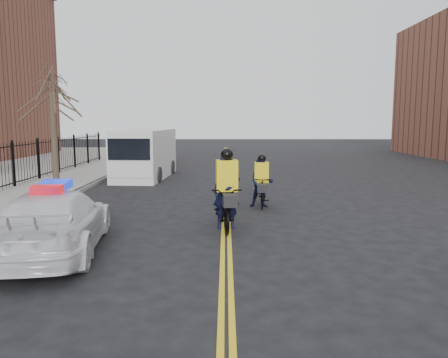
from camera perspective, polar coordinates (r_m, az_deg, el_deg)
ground at (r=9.78m, az=0.29°, el=-9.77°), size 120.00×120.00×0.00m
center_line_left at (r=17.57m, az=-0.01°, el=-1.91°), size 0.10×60.00×0.01m
center_line_right at (r=17.57m, az=0.52°, el=-1.91°), size 0.10×60.00×0.01m
sidewalk at (r=19.09m, az=-22.89°, el=-1.54°), size 3.00×60.00×0.15m
curb at (r=18.55m, az=-18.62°, el=-1.59°), size 0.20×60.00×0.15m
iron_fence at (r=19.61m, az=-27.06°, el=1.18°), size 0.12×28.00×2.00m
street_tree at (r=20.77m, az=-21.47°, el=8.81°), size 3.20×3.20×4.80m
police_cruiser at (r=10.39m, az=-21.26°, el=-5.18°), size 2.65×5.10×1.57m
cargo_van at (r=22.61m, az=-10.35°, el=3.15°), size 2.55×5.97×2.45m
cyclist_near at (r=11.87m, az=0.37°, el=-2.85°), size 1.01×2.30×2.19m
cyclist_far at (r=14.82m, az=4.92°, el=-0.97°), size 0.84×1.81×1.80m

